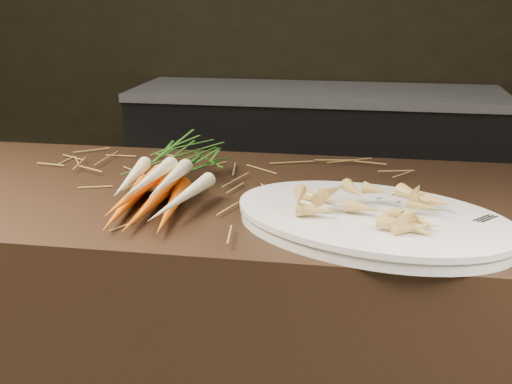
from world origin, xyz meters
TOP-DOWN VIEW (x-y plane):
  - main_counter at (0.00, 0.30)m, footprint 2.40×0.70m
  - back_counter at (0.30, 2.18)m, footprint 1.82×0.62m
  - straw_bedding at (0.00, 0.30)m, footprint 1.40×0.60m
  - root_veg_bunch at (0.14, 0.27)m, footprint 0.20×0.52m
  - serving_platter at (0.56, 0.12)m, footprint 0.61×0.51m
  - roasted_veg_heap at (0.56, 0.12)m, footprint 0.30×0.26m
  - serving_fork at (0.73, 0.03)m, footprint 0.14×0.16m

SIDE VIEW (x-z plane):
  - back_counter at x=0.30m, z-range 0.00..0.84m
  - main_counter at x=0.00m, z-range 0.00..0.90m
  - straw_bedding at x=0.00m, z-range 0.90..0.92m
  - serving_platter at x=0.56m, z-range 0.90..0.93m
  - serving_fork at x=0.73m, z-range 0.93..0.93m
  - root_veg_bunch at x=0.14m, z-range 0.90..1.00m
  - roasted_veg_heap at x=0.56m, z-range 0.93..0.98m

